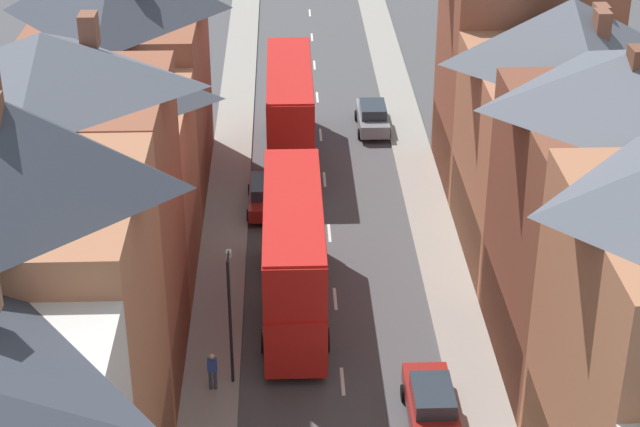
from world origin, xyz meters
The scene contains 11 objects.
pavement_left centered at (-5.10, 38.00, 0.07)m, with size 2.20×104.00×0.14m, color gray.
pavement_right centered at (5.10, 38.00, 0.07)m, with size 2.20×104.00×0.14m, color gray.
centre_line_dashes centered at (0.00, 36.00, 0.01)m, with size 0.14×97.80×0.01m.
terrace_row_left centered at (-10.19, 14.19, 6.41)m, with size 8.00×54.22×14.86m.
double_decker_bus_lead centered at (-1.81, 23.12, 2.82)m, with size 2.74×10.80×5.30m.
double_decker_bus_mid_street centered at (-1.81, 38.91, 2.82)m, with size 2.74×10.80×5.30m.
car_near_silver centered at (-3.10, 32.75, 0.80)m, with size 1.90×4.59×1.59m.
car_parked_left_a centered at (3.10, 15.37, 0.85)m, with size 1.90×4.46×1.68m.
car_parked_right_a centered at (3.10, 42.72, 0.83)m, with size 1.90×4.56×1.65m.
pedestrian_mid_left centered at (-4.98, 17.53, 1.03)m, with size 0.36×0.22×1.61m.
street_lamp centered at (-4.25, 18.14, 3.24)m, with size 0.20×1.12×5.50m.
Camera 1 is at (-2.06, -15.66, 25.12)m, focal length 60.00 mm.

